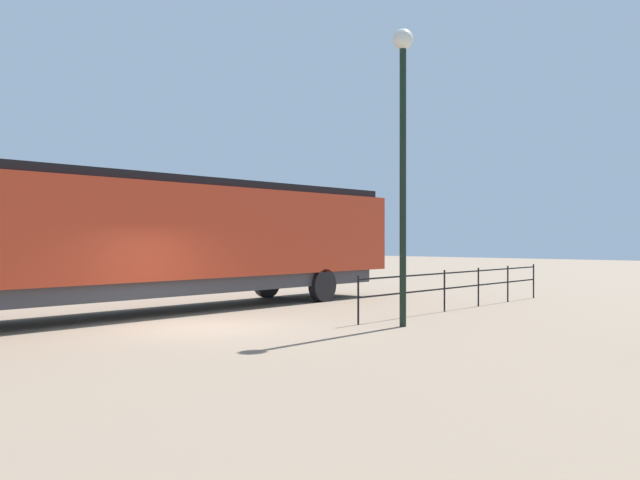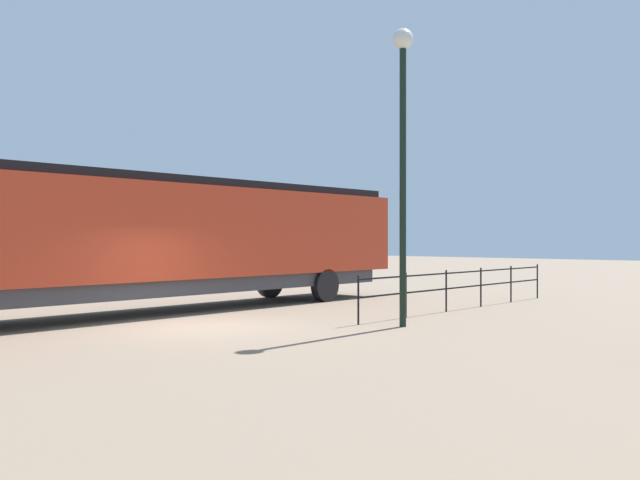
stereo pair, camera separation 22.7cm
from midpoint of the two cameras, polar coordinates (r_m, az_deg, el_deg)
ground_plane at (r=16.99m, az=-9.96°, el=-7.04°), size 120.00×120.00×0.00m
locomotive at (r=20.60m, az=-13.02°, el=0.33°), size 2.94×18.71×3.86m
lamp_post at (r=17.10m, az=6.39°, el=9.25°), size 0.49×0.49×7.15m
platform_fence at (r=21.45m, az=11.21°, el=-3.44°), size 0.05×10.26×1.21m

